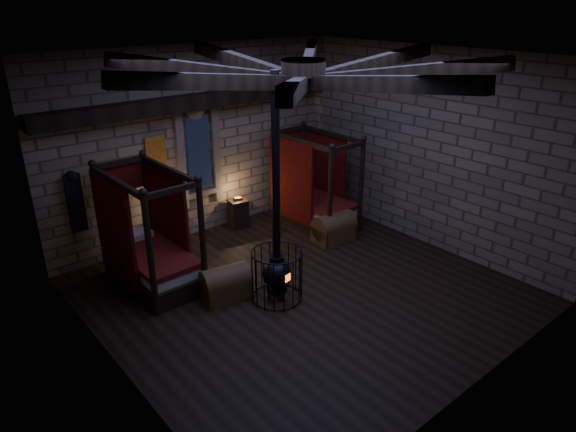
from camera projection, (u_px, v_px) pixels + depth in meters
room at (299, 86)px, 8.22m from camera, size 7.02×7.02×4.29m
bed_left at (151, 255)px, 9.73m from camera, size 1.17×2.15×2.22m
bed_right at (313, 201)px, 12.35m from camera, size 1.12×2.08×2.16m
trunk_left at (226, 284)px, 9.29m from camera, size 0.95×0.70×0.63m
trunk_right at (334, 228)px, 11.48m from camera, size 0.95×0.65×0.66m
nightstand_left at (172, 231)px, 11.09m from camera, size 0.57×0.55×0.97m
nightstand_right at (238, 213)px, 12.13m from camera, size 0.49×0.47×0.75m
stove at (277, 270)px, 9.14m from camera, size 0.93×0.93×4.05m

